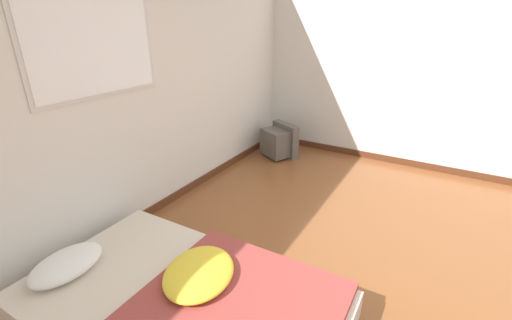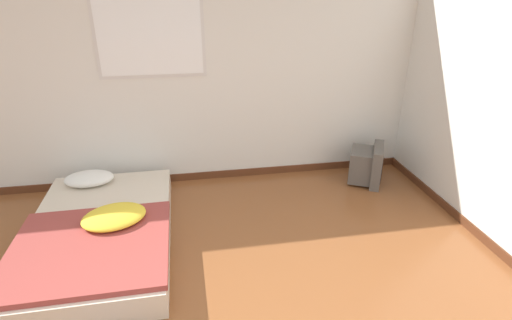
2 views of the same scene
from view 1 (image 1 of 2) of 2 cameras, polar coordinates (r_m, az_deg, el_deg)
name	(u,v)px [view 1 (image 1 of 2)]	position (r m, az deg, el deg)	size (l,w,h in m)	color
wall_back	(125,91)	(3.30, -20.96, 10.64)	(7.94, 0.08, 2.60)	silver
wall_right	(487,75)	(4.88, 34.09, 11.72)	(0.08, 7.96, 2.60)	silver
mattress_bed	(181,306)	(2.51, -12.35, -22.69)	(1.30, 2.11, 0.37)	beige
crt_tv	(279,141)	(4.99, 3.89, 3.11)	(0.53, 0.57, 0.47)	#56514C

